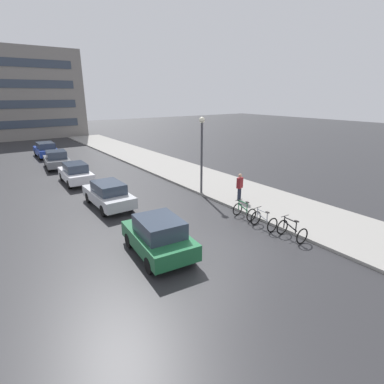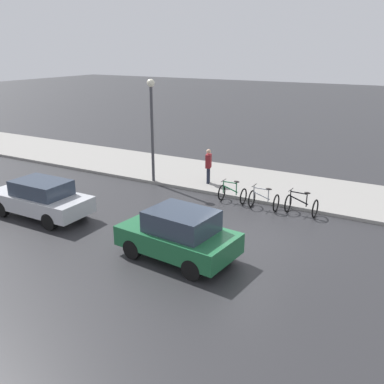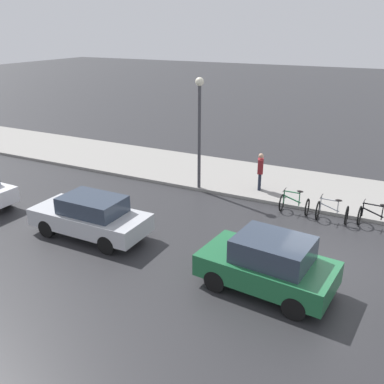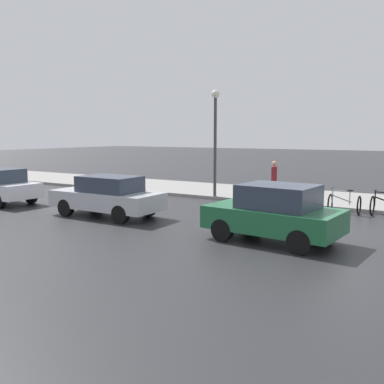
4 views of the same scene
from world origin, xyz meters
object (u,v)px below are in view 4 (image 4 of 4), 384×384
Objects in this scene: bicycle_third at (307,200)px; car_green at (275,213)px; bicycle_second at (344,203)px; car_silver at (108,196)px; pedestrian at (274,178)px; streetlamp at (215,130)px.

bicycle_third is 0.28× the size of car_green.
bicycle_second is 0.26× the size of car_silver.
car_green is at bearing -159.51° from pedestrian.
car_silver is 7.79m from pedestrian.
pedestrian is 0.36× the size of streetlamp.
pedestrian reaches higher than bicycle_third.
car_silver is (0.34, 6.53, -0.05)m from car_green.
streetlamp reaches higher than pedestrian.
bicycle_third is 5.62m from car_green.
car_green is (-5.56, -0.69, 0.43)m from bicycle_third.
bicycle_second is at bearing -55.24° from car_silver.
car_green is at bearing -172.97° from bicycle_third.
bicycle_second is 1.48m from bicycle_third.
pedestrian is (6.74, -3.89, 0.26)m from car_silver.
pedestrian is at bearing -68.29° from streetlamp.
bicycle_second is 0.62× the size of pedestrian.
car_silver is at bearing 131.75° from bicycle_third.
bicycle_second is 6.60m from streetlamp.
streetlamp is (0.66, 5.94, 2.79)m from bicycle_second.
pedestrian is at bearing 20.49° from car_green.
car_green is 2.14× the size of pedestrian.
pedestrian reaches higher than car_green.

